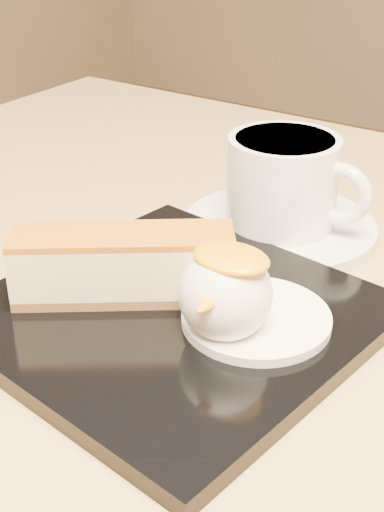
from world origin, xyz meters
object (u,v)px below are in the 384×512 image
Objects in this scene: saucer at (279,228)px; table at (147,452)px; dessert_plate at (174,316)px; coffee_cup at (285,180)px; cheesecake at (123,265)px; ice_cream_scoop at (225,294)px.

table is at bearing -108.88° from saucer.
table is 3.64× the size of dessert_plate.
table is 7.10× the size of coffee_cup.
table is 6.00× the size of cheesecake.
cheesecake reaches higher than table.
table is 0.17m from dessert_plate.
coffee_cup is (-0.04, 0.15, 0.01)m from ice_cream_scoop.
cheesecake is 0.16m from coffee_cup.
dessert_plate is (0.05, -0.03, 0.16)m from table.
ice_cream_scoop is at bearing -36.17° from cheesecake.
table is 0.19m from cheesecake.
saucer is at bearing 71.12° from table.
ice_cream_scoop is 0.16m from coffee_cup.
ice_cream_scoop is (0.08, 0.00, 0.00)m from cheesecake.
cheesecake is 0.16m from saucer.
saucer is (0.04, 0.12, 0.16)m from table.
table is at bearing 150.55° from dessert_plate.
coffee_cup is at bearing 105.61° from ice_cream_scoop.
saucer is at bearing -180.00° from coffee_cup.
cheesecake is (0.01, -0.03, 0.19)m from table.
cheesecake is 0.89× the size of saucer.
dessert_plate is 0.05m from ice_cream_scoop.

